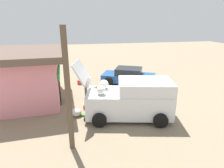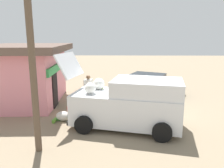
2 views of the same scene
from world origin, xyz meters
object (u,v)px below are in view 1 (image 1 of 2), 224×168
at_px(delivery_van, 131,99).
at_px(customer_bending, 93,95).
at_px(parked_sedan, 129,76).
at_px(unloaded_banana_pile, 75,113).
at_px(storefront_bar, 30,75).
at_px(paint_bucket, 79,82).
at_px(vendor_standing, 88,85).

bearing_deg(delivery_van, customer_bending, 60.17).
distance_m(delivery_van, parked_sedan, 5.34).
xyz_separation_m(parked_sedan, customer_bending, (-4.12, 3.20, 0.32)).
bearing_deg(customer_bending, unloaded_banana_pile, 113.22).
distance_m(storefront_bar, paint_bucket, 4.06).
bearing_deg(unloaded_banana_pile, storefront_bar, 42.62).
bearing_deg(storefront_bar, unloaded_banana_pile, -137.38).
bearing_deg(vendor_standing, customer_bending, -175.22).
xyz_separation_m(parked_sedan, paint_bucket, (0.58, 3.75, -0.42)).
bearing_deg(customer_bending, paint_bucket, 6.77).
height_order(unloaded_banana_pile, paint_bucket, unloaded_banana_pile).
height_order(customer_bending, paint_bucket, customer_bending).
distance_m(vendor_standing, paint_bucket, 3.08).
bearing_deg(unloaded_banana_pile, paint_bucket, -4.80).
height_order(vendor_standing, unloaded_banana_pile, vendor_standing).
xyz_separation_m(delivery_van, unloaded_banana_pile, (0.59, 2.77, -0.79)).
distance_m(vendor_standing, unloaded_banana_pile, 2.44).
relative_size(storefront_bar, parked_sedan, 1.32).
relative_size(delivery_van, parked_sedan, 1.12).
relative_size(delivery_van, unloaded_banana_pile, 5.32).
distance_m(parked_sedan, paint_bucket, 3.82).
bearing_deg(paint_bucket, vendor_standing, -172.06).
distance_m(delivery_van, paint_bucket, 6.23).
distance_m(parked_sedan, vendor_standing, 4.11).
relative_size(vendor_standing, paint_bucket, 4.79).
bearing_deg(delivery_van, vendor_standing, 34.81).
distance_m(storefront_bar, parked_sedan, 6.99).
relative_size(unloaded_banana_pile, paint_bucket, 2.81).
distance_m(delivery_van, customer_bending, 2.05).
xyz_separation_m(storefront_bar, delivery_van, (-3.29, -5.25, -0.63)).
distance_m(storefront_bar, customer_bending, 4.21).
distance_m(storefront_bar, delivery_van, 6.23).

